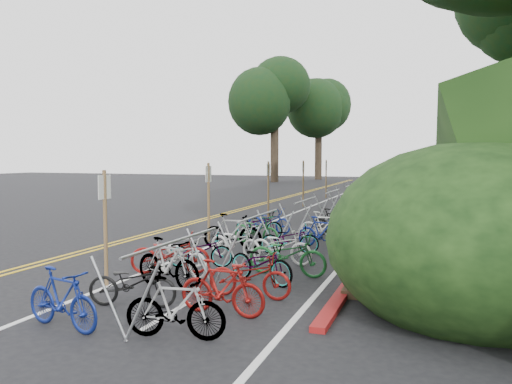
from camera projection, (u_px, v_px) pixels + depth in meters
ground at (91, 275)px, 11.37m from camera, size 120.00×120.00×0.00m
road_markings at (262, 222)px, 20.63m from camera, size 7.47×80.00×0.01m
red_curb at (392, 221)px, 20.70m from camera, size 0.25×28.00×0.10m
bike_rack_front at (176, 260)px, 8.56m from camera, size 1.18×3.20×1.26m
bike_racks_rest at (333, 198)px, 22.49m from camera, size 1.14×23.00×1.17m
signpost_near at (105, 220)px, 10.32m from camera, size 0.08×0.40×2.41m
signposts_rest at (288, 183)px, 24.20m from camera, size 0.08×18.40×2.50m
bike_front at (170, 253)px, 11.45m from camera, size 1.23×1.92×0.95m
bike_valet at (248, 246)px, 12.49m from camera, size 3.26×12.19×1.04m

